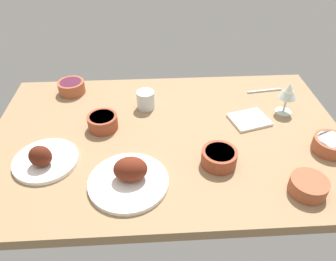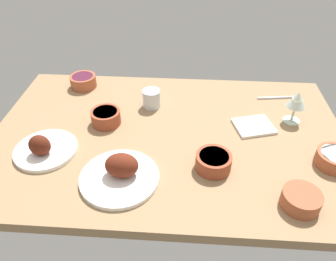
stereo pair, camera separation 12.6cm
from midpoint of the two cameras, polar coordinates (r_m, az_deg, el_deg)
The scene contains 12 objects.
dining_table at distance 128.50cm, azimuth 2.80°, elevation -1.51°, with size 140.00×90.00×4.00cm, color #937551.
plate_center_main at distance 108.20cm, azimuth -5.14°, elevation -7.63°, with size 26.72×26.72×9.85cm.
plate_near_viewer at distance 123.59cm, azimuth -18.42°, elevation -3.17°, with size 22.90×22.90×9.47cm.
bowl_sauce at distance 132.52cm, azimuth -8.31°, elevation 2.32°, with size 11.95×11.95×5.86cm.
bowl_potatoes at distance 110.78cm, azimuth 25.65°, elevation -11.04°, with size 12.03×12.03×5.14cm.
bowl_onions at distance 159.72cm, azimuth -12.60°, elevation 8.49°, with size 12.18×12.18×5.72cm.
bowl_cream at distance 129.67cm, azimuth 29.88°, elevation -4.41°, with size 12.52×12.52×5.28cm.
bowl_soup at distance 113.28cm, azimuth 11.24°, elevation -5.52°, with size 12.47×12.47×5.71cm.
wine_glass at distance 140.79cm, azimuth 24.29°, elevation 4.69°, with size 7.60×7.60×14.00cm.
water_tumbler at distance 140.91cm, azimuth -0.39°, elevation 5.59°, with size 7.77×7.77×8.01cm, color silver.
folded_napkin at distance 136.64cm, azimuth 17.51°, elevation 0.64°, with size 14.97×12.55×1.20cm, color white.
fork_loose at distance 158.41cm, azimuth 20.73°, elevation 5.39°, with size 16.96×0.90×0.80cm, color silver.
Camera 2 is at (-6.76, 98.68, 84.26)cm, focal length 34.43 mm.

